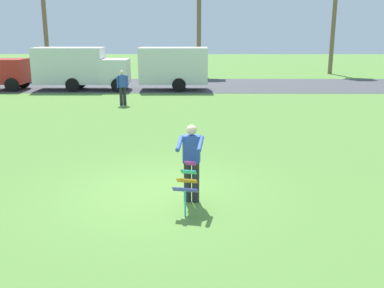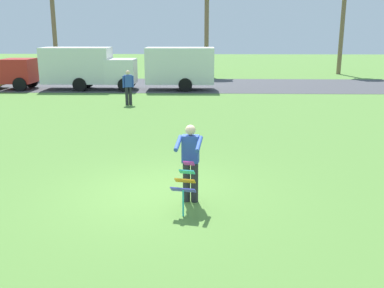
{
  "view_description": "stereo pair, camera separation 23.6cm",
  "coord_description": "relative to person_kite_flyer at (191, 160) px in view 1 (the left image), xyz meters",
  "views": [
    {
      "loc": [
        0.85,
        -9.56,
        3.68
      ],
      "look_at": [
        0.75,
        0.53,
        1.05
      ],
      "focal_mm": 41.07,
      "sensor_mm": 36.0,
      "label": 1
    },
    {
      "loc": [
        1.08,
        -9.56,
        3.68
      ],
      "look_at": [
        0.75,
        0.53,
        1.05
      ],
      "focal_mm": 41.07,
      "sensor_mm": 36.0,
      "label": 2
    }
  ],
  "objects": [
    {
      "name": "ground_plane",
      "position": [
        -0.75,
        0.49,
        -0.95
      ],
      "size": [
        120.0,
        120.0,
        0.0
      ],
      "primitive_type": "plane",
      "color": "#568438"
    },
    {
      "name": "parked_truck_white_box",
      "position": [
        -2.15,
        18.58,
        0.46
      ],
      "size": [
        6.73,
        2.19,
        2.62
      ],
      "color": "silver",
      "rests_on": "ground"
    },
    {
      "name": "parked_truck_red_cab",
      "position": [
        -8.63,
        18.58,
        0.46
      ],
      "size": [
        6.72,
        2.17,
        2.62
      ],
      "color": "#B2231E",
      "rests_on": "ground"
    },
    {
      "name": "person_walker_near",
      "position": [
        -3.58,
        12.82,
        -0.02
      ],
      "size": [
        0.53,
        0.34,
        1.73
      ],
      "color": "#26262B",
      "rests_on": "ground"
    },
    {
      "name": "kite_held",
      "position": [
        -0.08,
        -0.63,
        -0.27
      ],
      "size": [
        0.53,
        0.69,
        1.04
      ],
      "color": "#D83399",
      "rests_on": "ground"
    },
    {
      "name": "person_kite_flyer",
      "position": [
        0.0,
        0.0,
        0.0
      ],
      "size": [
        0.6,
        0.7,
        1.73
      ],
      "color": "#26262B",
      "rests_on": "ground"
    },
    {
      "name": "road_strip",
      "position": [
        -0.75,
        20.98,
        -0.95
      ],
      "size": [
        120.0,
        8.0,
        0.01
      ],
      "primitive_type": "cube",
      "color": "#424247",
      "rests_on": "ground"
    }
  ]
}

